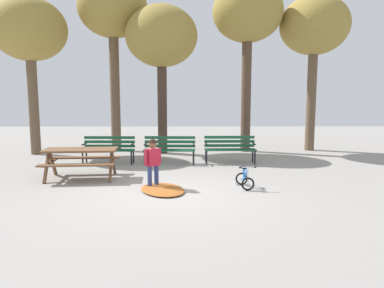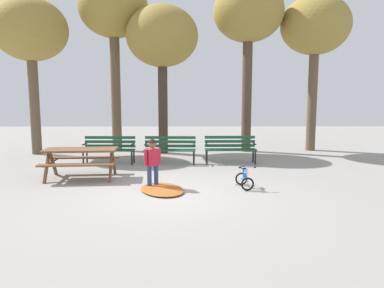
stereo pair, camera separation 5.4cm
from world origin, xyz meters
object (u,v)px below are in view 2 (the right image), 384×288
at_px(park_bench_far_left, 109,147).
at_px(kids_bicycle, 244,179).
at_px(child_standing, 153,159).
at_px(park_bench_right, 230,147).
at_px(picnic_table, 81,155).
at_px(park_bench_left, 170,147).

relative_size(park_bench_far_left, kids_bicycle, 2.73).
distance_m(park_bench_far_left, child_standing, 3.46).
relative_size(park_bench_far_left, park_bench_right, 1.01).
bearing_deg(park_bench_right, picnic_table, -152.56).
distance_m(picnic_table, park_bench_far_left, 2.07).
relative_size(child_standing, kids_bicycle, 1.91).
distance_m(park_bench_left, park_bench_right, 1.90).
bearing_deg(park_bench_right, child_standing, -124.58).
distance_m(park_bench_right, kids_bicycle, 3.12).
bearing_deg(picnic_table, park_bench_far_left, 82.76).
height_order(picnic_table, park_bench_far_left, park_bench_far_left).
relative_size(picnic_table, park_bench_far_left, 1.17).
bearing_deg(park_bench_left, park_bench_right, 2.23).
bearing_deg(child_standing, picnic_table, 152.97).
height_order(child_standing, kids_bicycle, child_standing).
xyz_separation_m(picnic_table, kids_bicycle, (4.03, -1.00, -0.39)).
bearing_deg(picnic_table, kids_bicycle, -13.98).
height_order(park_bench_right, kids_bicycle, park_bench_right).
bearing_deg(park_bench_far_left, kids_bicycle, -39.03).
bearing_deg(park_bench_left, park_bench_far_left, 179.44).
height_order(park_bench_left, child_standing, child_standing).
height_order(park_bench_right, child_standing, child_standing).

